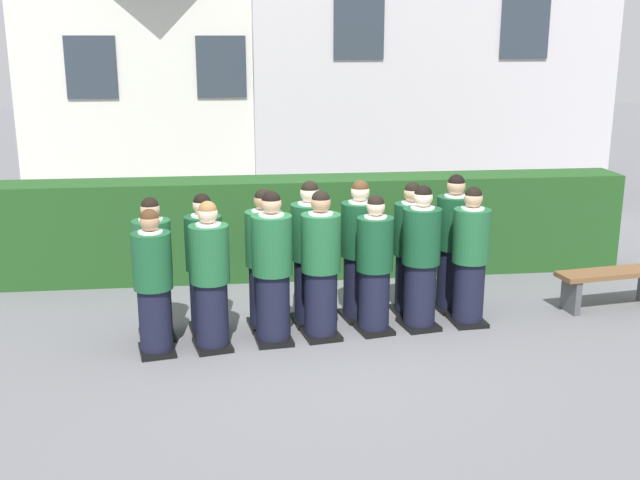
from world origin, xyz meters
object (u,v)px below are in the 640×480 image
student_front_row_4 (375,268)px  student_rear_row_3 (310,256)px  student_front_row_6 (470,259)px  student_rear_row_2 (264,263)px  student_rear_row_1 (205,267)px  student_front_row_5 (421,261)px  wooden_bench (611,281)px  student_rear_row_4 (359,253)px  student_front_row_2 (272,271)px  student_front_row_3 (321,268)px  student_front_row_1 (210,279)px  student_rear_row_6 (453,246)px  student_rear_row_0 (154,272)px  student_rear_row_5 (411,252)px  student_front_row_0 (153,286)px

student_front_row_4 → student_rear_row_3: 0.77m
student_front_row_6 → student_rear_row_2: size_ratio=1.00×
student_front_row_4 → student_rear_row_1: size_ratio=0.99×
student_front_row_5 → wooden_bench: 2.55m
student_front_row_5 → student_rear_row_4: student_rear_row_4 is taller
wooden_bench → student_rear_row_4: bearing=179.3°
student_front_row_2 → wooden_bench: 4.24m
student_front_row_3 → wooden_bench: 3.71m
student_front_row_1 → student_front_row_3: (1.19, 0.18, 0.03)m
student_rear_row_3 → wooden_bench: size_ratio=1.17×
student_front_row_6 → student_rear_row_6: 0.49m
student_front_row_1 → student_rear_row_0: student_front_row_1 is taller
student_front_row_5 → student_rear_row_3: bearing=167.1°
student_rear_row_1 → student_rear_row_2: bearing=3.6°
student_front_row_1 → student_rear_row_5: size_ratio=1.00×
student_front_row_3 → student_rear_row_4: (0.52, 0.53, 0.00)m
student_front_row_6 → student_rear_row_2: 2.35m
student_front_row_0 → student_front_row_6: (3.53, 0.46, 0.03)m
student_front_row_0 → student_front_row_3: bearing=8.1°
student_front_row_4 → wooden_bench: 3.09m
student_front_row_4 → student_rear_row_5: 0.74m
student_rear_row_6 → wooden_bench: student_rear_row_6 is taller
student_rear_row_0 → wooden_bench: 5.48m
student_front_row_0 → wooden_bench: bearing=7.8°
student_rear_row_6 → student_rear_row_2: bearing=-171.5°
student_front_row_3 → student_rear_row_2: (-0.60, 0.35, -0.02)m
student_front_row_4 → student_rear_row_3: bearing=152.9°
student_rear_row_4 → student_rear_row_5: 0.64m
student_front_row_4 → student_rear_row_6: student_rear_row_6 is taller
student_rear_row_1 → wooden_bench: 4.93m
student_front_row_5 → student_rear_row_1: bearing=176.3°
student_rear_row_5 → student_rear_row_3: bearing=-172.4°
student_front_row_0 → student_rear_row_5: (2.93, 0.85, 0.03)m
student_front_row_1 → student_front_row_6: bearing=7.6°
student_rear_row_0 → student_rear_row_6: student_rear_row_6 is taller
student_front_row_3 → student_rear_row_6: (1.70, 0.70, 0.01)m
student_rear_row_1 → wooden_bench: bearing=2.1°
student_rear_row_6 → wooden_bench: (1.95, -0.20, -0.45)m
student_rear_row_5 → wooden_bench: size_ratio=1.12×
student_front_row_1 → wooden_bench: (4.84, 0.67, -0.42)m
student_rear_row_4 → student_rear_row_0: bearing=-171.6°
student_front_row_3 → student_rear_row_0: 1.82m
student_front_row_6 → student_rear_row_5: 0.72m
student_rear_row_3 → student_rear_row_5: (1.22, 0.16, -0.03)m
student_rear_row_1 → student_rear_row_4: bearing=6.9°
student_front_row_5 → student_front_row_6: size_ratio=1.02×
student_front_row_0 → student_front_row_1: 0.59m
student_front_row_1 → student_front_row_6: student_front_row_6 is taller
student_front_row_0 → student_front_row_1: bearing=7.0°
student_front_row_0 → student_front_row_3: size_ratio=0.94×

